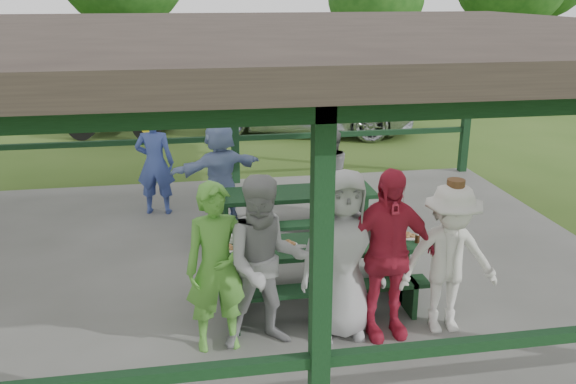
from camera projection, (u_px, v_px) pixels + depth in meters
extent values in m
plane|color=#325019|center=(260.00, 268.00, 8.65)|extent=(90.00, 90.00, 0.00)
cube|color=#61615C|center=(260.00, 265.00, 8.64)|extent=(10.00, 8.00, 0.10)
cube|color=black|center=(320.00, 291.00, 4.59)|extent=(0.15, 0.15, 3.00)
cube|color=black|center=(234.00, 108.00, 11.70)|extent=(0.15, 0.15, 3.00)
cube|color=black|center=(468.00, 100.00, 12.47)|extent=(0.15, 0.15, 3.00)
cube|color=black|center=(108.00, 143.00, 11.50)|extent=(4.65, 0.10, 0.10)
cube|color=black|center=(354.00, 134.00, 12.27)|extent=(4.65, 0.10, 0.10)
cube|color=black|center=(324.00, 107.00, 4.15)|extent=(9.80, 0.15, 0.20)
cube|color=black|center=(232.00, 33.00, 11.26)|extent=(9.80, 0.15, 0.20)
cube|color=#2A221E|center=(256.00, 35.00, 7.63)|extent=(10.60, 8.60, 0.24)
cube|color=black|center=(316.00, 246.00, 7.36)|extent=(2.42, 0.75, 0.06)
cube|color=black|center=(326.00, 289.00, 6.93)|extent=(2.42, 0.28, 0.05)
cube|color=black|center=(307.00, 250.00, 7.97)|extent=(2.42, 0.28, 0.05)
cube|color=black|center=(232.00, 278.00, 7.30)|extent=(0.06, 0.70, 0.75)
cube|color=black|center=(396.00, 265.00, 7.63)|extent=(0.06, 0.70, 0.75)
cube|color=black|center=(232.00, 289.00, 7.35)|extent=(0.06, 1.39, 0.45)
cube|color=black|center=(395.00, 276.00, 7.68)|extent=(0.06, 1.39, 0.45)
cube|color=black|center=(294.00, 193.00, 9.24)|extent=(2.46, 0.75, 0.06)
cube|color=black|center=(300.00, 225.00, 8.82)|extent=(2.46, 0.28, 0.05)
cube|color=black|center=(288.00, 200.00, 9.85)|extent=(2.46, 0.28, 0.05)
cube|color=black|center=(225.00, 219.00, 9.18)|extent=(0.06, 0.70, 0.75)
cube|color=black|center=(360.00, 211.00, 9.52)|extent=(0.06, 0.70, 0.75)
cube|color=black|center=(225.00, 228.00, 9.23)|extent=(0.06, 1.39, 0.45)
cube|color=black|center=(359.00, 220.00, 9.57)|extent=(0.06, 1.39, 0.45)
cylinder|color=white|center=(228.00, 249.00, 7.18)|extent=(0.22, 0.22, 0.01)
torus|color=#925F33|center=(225.00, 248.00, 7.14)|extent=(0.10, 0.10, 0.03)
torus|color=#925F33|center=(232.00, 248.00, 7.16)|extent=(0.10, 0.10, 0.03)
torus|color=#925F33|center=(228.00, 246.00, 7.21)|extent=(0.10, 0.10, 0.03)
cylinder|color=white|center=(288.00, 245.00, 7.29)|extent=(0.22, 0.22, 0.01)
torus|color=#925F33|center=(285.00, 244.00, 7.26)|extent=(0.10, 0.10, 0.03)
torus|color=#925F33|center=(292.00, 244.00, 7.27)|extent=(0.10, 0.10, 0.03)
torus|color=#925F33|center=(288.00, 242.00, 7.33)|extent=(0.10, 0.10, 0.03)
cylinder|color=white|center=(350.00, 241.00, 7.41)|extent=(0.22, 0.22, 0.01)
torus|color=#925F33|center=(347.00, 240.00, 7.38)|extent=(0.10, 0.10, 0.03)
torus|color=#925F33|center=(354.00, 239.00, 7.39)|extent=(0.10, 0.10, 0.03)
torus|color=#925F33|center=(349.00, 238.00, 7.45)|extent=(0.10, 0.10, 0.03)
cylinder|color=white|center=(409.00, 237.00, 7.53)|extent=(0.22, 0.22, 0.01)
torus|color=#925F33|center=(406.00, 236.00, 7.50)|extent=(0.10, 0.10, 0.03)
torus|color=#925F33|center=(412.00, 235.00, 7.51)|extent=(0.10, 0.10, 0.03)
torus|color=#925F33|center=(407.00, 234.00, 7.57)|extent=(0.10, 0.10, 0.03)
cylinder|color=#381E0F|center=(284.00, 248.00, 7.10)|extent=(0.06, 0.06, 0.10)
cylinder|color=#381E0F|center=(320.00, 245.00, 7.17)|extent=(0.06, 0.06, 0.10)
cylinder|color=#381E0F|center=(352.00, 243.00, 7.23)|extent=(0.06, 0.06, 0.10)
cylinder|color=#381E0F|center=(417.00, 239.00, 7.36)|extent=(0.06, 0.06, 0.10)
cone|color=white|center=(232.00, 239.00, 7.36)|extent=(0.09, 0.09, 0.10)
cone|color=white|center=(258.00, 237.00, 7.41)|extent=(0.09, 0.09, 0.10)
cone|color=white|center=(328.00, 232.00, 7.55)|extent=(0.09, 0.09, 0.10)
cone|color=white|center=(348.00, 231.00, 7.59)|extent=(0.09, 0.09, 0.10)
cone|color=white|center=(366.00, 230.00, 7.63)|extent=(0.09, 0.09, 0.10)
imported|color=#569E38|center=(217.00, 268.00, 6.31)|extent=(0.71, 0.50, 1.84)
imported|color=#949496|center=(266.00, 263.00, 6.34)|extent=(0.97, 0.78, 1.91)
imported|color=#9C9C9E|center=(342.00, 255.00, 6.56)|extent=(0.97, 0.66, 1.90)
imported|color=#BB233C|center=(386.00, 255.00, 6.53)|extent=(1.16, 0.55, 1.92)
imported|color=silver|center=(449.00, 260.00, 6.65)|extent=(1.14, 0.70, 1.72)
cylinder|color=brown|center=(455.00, 190.00, 6.40)|extent=(0.34, 0.34, 0.02)
cylinder|color=brown|center=(456.00, 185.00, 6.38)|extent=(0.20, 0.20, 0.11)
imported|color=#869CD0|center=(220.00, 172.00, 9.87)|extent=(1.66, 1.07, 1.71)
imported|color=#3D50A1|center=(155.00, 163.00, 10.25)|extent=(0.71, 0.53, 1.77)
imported|color=gray|center=(330.00, 172.00, 10.29)|extent=(0.82, 0.70, 1.46)
imported|color=silver|center=(311.00, 102.00, 16.84)|extent=(6.37, 4.31, 1.62)
cube|color=navy|center=(122.00, 106.00, 16.38)|extent=(2.96, 1.96, 0.12)
cube|color=navy|center=(112.00, 102.00, 15.66)|extent=(2.65, 0.70, 0.39)
cube|color=navy|center=(129.00, 93.00, 16.95)|extent=(2.65, 0.70, 0.39)
cube|color=navy|center=(72.00, 97.00, 16.39)|extent=(0.38, 1.33, 0.39)
cube|color=navy|center=(171.00, 98.00, 16.22)|extent=(0.38, 1.33, 0.39)
cylinder|color=black|center=(81.00, 126.00, 15.88)|extent=(0.76, 0.34, 0.74)
cylinder|color=yellow|center=(81.00, 126.00, 15.88)|extent=(0.31, 0.27, 0.27)
cylinder|color=black|center=(101.00, 115.00, 17.26)|extent=(0.76, 0.34, 0.74)
cylinder|color=yellow|center=(101.00, 115.00, 17.26)|extent=(0.31, 0.27, 0.27)
cylinder|color=black|center=(147.00, 127.00, 15.77)|extent=(0.76, 0.34, 0.74)
cylinder|color=yellow|center=(147.00, 127.00, 15.77)|extent=(0.31, 0.27, 0.27)
cylinder|color=black|center=(162.00, 116.00, 17.14)|extent=(0.76, 0.34, 0.74)
cylinder|color=yellow|center=(162.00, 116.00, 17.14)|extent=(0.31, 0.27, 0.27)
cube|color=navy|center=(189.00, 111.00, 16.29)|extent=(0.96, 0.30, 0.08)
cone|color=#F2590C|center=(69.00, 93.00, 16.37)|extent=(0.11, 0.38, 0.39)
cylinder|color=black|center=(129.00, 53.00, 20.95)|extent=(0.36, 0.36, 3.38)
cylinder|color=black|center=(373.00, 61.00, 21.87)|extent=(0.36, 0.36, 2.63)
cylinder|color=black|center=(504.00, 52.00, 22.46)|extent=(0.36, 0.36, 3.16)
cylinder|color=black|center=(528.00, 41.00, 24.59)|extent=(0.36, 0.36, 3.54)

